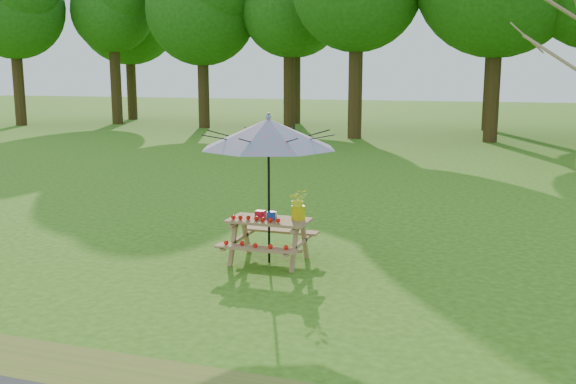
% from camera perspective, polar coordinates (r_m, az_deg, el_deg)
% --- Properties ---
extents(ground, '(120.00, 120.00, 0.00)m').
position_cam_1_polar(ground, '(8.02, 12.32, -10.29)').
color(ground, '#366112').
rests_on(ground, ground).
extents(picnic_table, '(1.20, 1.32, 0.67)m').
position_cam_1_polar(picnic_table, '(9.67, -1.70, -4.41)').
color(picnic_table, '#966943').
rests_on(picnic_table, ground).
extents(patio_umbrella, '(2.12, 2.12, 2.25)m').
position_cam_1_polar(patio_umbrella, '(9.38, -1.74, 5.21)').
color(patio_umbrella, black).
rests_on(patio_umbrella, ground).
extents(produce_bins, '(0.36, 0.34, 0.13)m').
position_cam_1_polar(produce_bins, '(9.63, -1.82, -2.05)').
color(produce_bins, red).
rests_on(produce_bins, picnic_table).
extents(tomatoes_row, '(0.77, 0.13, 0.07)m').
position_cam_1_polar(tomatoes_row, '(9.47, -2.93, -2.38)').
color(tomatoes_row, red).
rests_on(tomatoes_row, picnic_table).
extents(flower_bucket, '(0.35, 0.33, 0.46)m').
position_cam_1_polar(flower_bucket, '(9.52, 0.91, -1.01)').
color(flower_bucket, '#DAC70B').
rests_on(flower_bucket, picnic_table).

